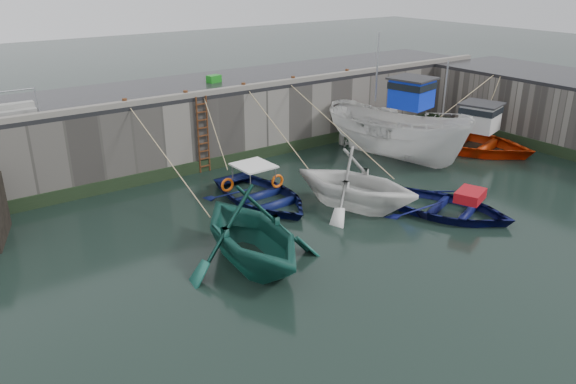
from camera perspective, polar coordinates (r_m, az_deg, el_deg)
ground at (r=17.74m, az=12.71°, el=-5.62°), size 120.00×120.00×0.00m
quay_back at (r=26.54m, az=-7.33°, el=7.55°), size 30.00×5.00×3.00m
road_back at (r=26.19m, az=-7.50°, el=10.89°), size 30.00×5.00×0.16m
kerb_back at (r=24.15m, az=-4.82°, el=10.49°), size 30.00×0.30×0.20m
algae_back at (r=24.77m, az=-4.38°, el=3.59°), size 30.00×0.08×0.50m
algae_right at (r=28.26m, az=25.60°, el=3.79°), size 0.08×15.00×0.50m
ladder at (r=23.42m, az=-8.62°, el=5.74°), size 0.51×0.08×3.20m
boat_near_white at (r=16.61m, az=-3.73°, el=-7.09°), size 4.69×5.31×2.62m
boat_near_white_rope at (r=20.74m, az=-11.29°, el=-1.30°), size 0.04×5.91×3.10m
boat_near_blue at (r=20.65m, az=-2.66°, el=-0.99°), size 3.56×4.88×0.99m
boat_near_blue_rope at (r=23.34m, az=-7.14°, el=1.65°), size 0.04×3.11×3.10m
boat_near_blacktrim at (r=20.37m, az=6.74°, el=-1.45°), size 5.49×5.85×2.47m
boat_near_blacktrim_rope at (r=23.63m, az=-0.52°, el=2.09°), size 0.04×4.76×3.10m
boat_near_navy at (r=20.45m, az=15.62°, el=-2.06°), size 4.80×5.59×0.98m
boat_near_navy_rope at (r=24.06m, az=5.34°, el=2.36°), size 0.04×6.79×3.10m
boat_far_white at (r=25.46m, az=11.00°, el=5.89°), size 4.21×7.56×5.76m
boat_far_orange at (r=27.83m, az=17.57°, el=5.08°), size 6.25×7.50×4.34m
fish_crate at (r=25.96m, az=-7.55°, el=11.33°), size 0.68×0.51×0.32m
railing at (r=22.23m, az=-26.30°, el=7.55°), size 1.60×1.05×1.00m
bollard_a at (r=22.17m, az=-16.25°, el=8.76°), size 0.18×0.18×0.28m
bollard_b at (r=23.08m, az=-10.36°, el=9.78°), size 0.18×0.18×0.28m
bollard_c at (r=24.32m, az=-4.54°, el=10.68°), size 0.18×0.18×0.28m
bollard_d at (r=25.73m, az=0.52°, el=11.38°), size 0.18×0.18×0.28m
bollard_e at (r=27.70m, az=6.01°, el=12.03°), size 0.18×0.18×0.28m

